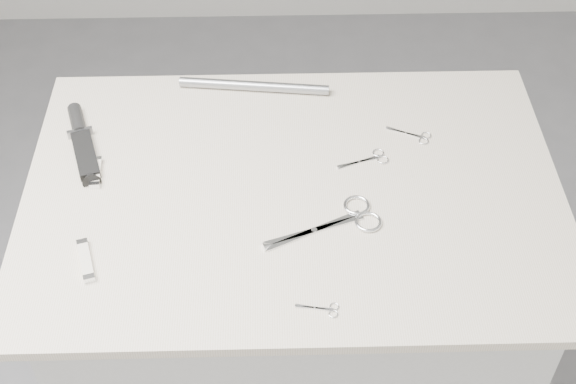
{
  "coord_description": "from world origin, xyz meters",
  "views": [
    {
      "loc": [
        -0.04,
        -1.05,
        1.97
      ],
      "look_at": [
        -0.01,
        -0.01,
        0.92
      ],
      "focal_mm": 50.0,
      "sensor_mm": 36.0,
      "label": 1
    }
  ],
  "objects_px": {
    "plinth": "(292,334)",
    "large_shears": "(345,219)",
    "pocket_knife_b": "(86,260)",
    "metal_rail": "(254,86)",
    "sheathed_knife": "(82,139)",
    "embroidery_scissors_b": "(415,136)",
    "pocket_knife_a": "(96,173)",
    "embroidery_scissors_a": "(370,159)",
    "tiny_scissors": "(323,309)"
  },
  "relations": [
    {
      "from": "plinth",
      "to": "pocket_knife_b",
      "type": "distance_m",
      "value": 0.62
    },
    {
      "from": "pocket_knife_a",
      "to": "embroidery_scissors_a",
      "type": "bearing_deg",
      "value": -91.27
    },
    {
      "from": "embroidery_scissors_b",
      "to": "metal_rail",
      "type": "xyz_separation_m",
      "value": [
        -0.32,
        0.16,
        0.01
      ]
    },
    {
      "from": "large_shears",
      "to": "sheathed_knife",
      "type": "relative_size",
      "value": 1.0
    },
    {
      "from": "embroidery_scissors_b",
      "to": "metal_rail",
      "type": "height_order",
      "value": "metal_rail"
    },
    {
      "from": "embroidery_scissors_b",
      "to": "pocket_knife_a",
      "type": "bearing_deg",
      "value": -146.7
    },
    {
      "from": "embroidery_scissors_a",
      "to": "pocket_knife_b",
      "type": "xyz_separation_m",
      "value": [
        -0.51,
        -0.24,
        0.0
      ]
    },
    {
      "from": "embroidery_scissors_b",
      "to": "pocket_knife_b",
      "type": "xyz_separation_m",
      "value": [
        -0.6,
        -0.31,
        0.0
      ]
    },
    {
      "from": "pocket_knife_b",
      "to": "plinth",
      "type": "bearing_deg",
      "value": -81.23
    },
    {
      "from": "metal_rail",
      "to": "sheathed_knife",
      "type": "bearing_deg",
      "value": -155.28
    },
    {
      "from": "embroidery_scissors_a",
      "to": "pocket_knife_a",
      "type": "relative_size",
      "value": 1.29
    },
    {
      "from": "sheathed_knife",
      "to": "pocket_knife_b",
      "type": "height_order",
      "value": "sheathed_knife"
    },
    {
      "from": "plinth",
      "to": "large_shears",
      "type": "relative_size",
      "value": 4.21
    },
    {
      "from": "tiny_scissors",
      "to": "pocket_knife_a",
      "type": "relative_size",
      "value": 0.9
    },
    {
      "from": "large_shears",
      "to": "sheathed_knife",
      "type": "bearing_deg",
      "value": 133.29
    },
    {
      "from": "tiny_scissors",
      "to": "metal_rail",
      "type": "distance_m",
      "value": 0.58
    },
    {
      "from": "metal_rail",
      "to": "tiny_scissors",
      "type": "bearing_deg",
      "value": -78.73
    },
    {
      "from": "large_shears",
      "to": "embroidery_scissors_b",
      "type": "bearing_deg",
      "value": 32.53
    },
    {
      "from": "tiny_scissors",
      "to": "pocket_knife_b",
      "type": "height_order",
      "value": "pocket_knife_b"
    },
    {
      "from": "large_shears",
      "to": "tiny_scissors",
      "type": "relative_size",
      "value": 3.0
    },
    {
      "from": "embroidery_scissors_a",
      "to": "embroidery_scissors_b",
      "type": "distance_m",
      "value": 0.12
    },
    {
      "from": "plinth",
      "to": "large_shears",
      "type": "xyz_separation_m",
      "value": [
        0.09,
        -0.08,
        0.47
      ]
    },
    {
      "from": "embroidery_scissors_a",
      "to": "embroidery_scissors_b",
      "type": "relative_size",
      "value": 1.15
    },
    {
      "from": "pocket_knife_a",
      "to": "embroidery_scissors_b",
      "type": "bearing_deg",
      "value": -85.7
    },
    {
      "from": "embroidery_scissors_a",
      "to": "metal_rail",
      "type": "bearing_deg",
      "value": 116.33
    },
    {
      "from": "sheathed_knife",
      "to": "metal_rail",
      "type": "height_order",
      "value": "same"
    },
    {
      "from": "large_shears",
      "to": "pocket_knife_b",
      "type": "bearing_deg",
      "value": 168.16
    },
    {
      "from": "large_shears",
      "to": "embroidery_scissors_b",
      "type": "height_order",
      "value": "large_shears"
    },
    {
      "from": "plinth",
      "to": "tiny_scissors",
      "type": "distance_m",
      "value": 0.55
    },
    {
      "from": "embroidery_scissors_b",
      "to": "metal_rail",
      "type": "relative_size",
      "value": 0.28
    },
    {
      "from": "sheathed_knife",
      "to": "pocket_knife_b",
      "type": "distance_m",
      "value": 0.31
    },
    {
      "from": "embroidery_scissors_a",
      "to": "sheathed_knife",
      "type": "xyz_separation_m",
      "value": [
        -0.56,
        0.07,
        0.01
      ]
    },
    {
      "from": "plinth",
      "to": "tiny_scissors",
      "type": "bearing_deg",
      "value": -81.86
    },
    {
      "from": "embroidery_scissors_a",
      "to": "metal_rail",
      "type": "relative_size",
      "value": 0.32
    },
    {
      "from": "embroidery_scissors_b",
      "to": "pocket_knife_a",
      "type": "xyz_separation_m",
      "value": [
        -0.62,
        -0.09,
        0.0
      ]
    },
    {
      "from": "embroidery_scissors_a",
      "to": "tiny_scissors",
      "type": "height_order",
      "value": "same"
    },
    {
      "from": "embroidery_scissors_b",
      "to": "sheathed_knife",
      "type": "height_order",
      "value": "sheathed_knife"
    },
    {
      "from": "metal_rail",
      "to": "embroidery_scissors_a",
      "type": "bearing_deg",
      "value": -44.6
    },
    {
      "from": "embroidery_scissors_a",
      "to": "pocket_knife_b",
      "type": "height_order",
      "value": "pocket_knife_b"
    },
    {
      "from": "plinth",
      "to": "tiny_scissors",
      "type": "xyz_separation_m",
      "value": [
        0.04,
        -0.28,
        0.47
      ]
    },
    {
      "from": "pocket_knife_a",
      "to": "pocket_knife_b",
      "type": "xyz_separation_m",
      "value": [
        0.01,
        -0.22,
        0.0
      ]
    },
    {
      "from": "large_shears",
      "to": "sheathed_knife",
      "type": "height_order",
      "value": "sheathed_knife"
    },
    {
      "from": "large_shears",
      "to": "embroidery_scissors_b",
      "type": "distance_m",
      "value": 0.27
    },
    {
      "from": "sheathed_knife",
      "to": "pocket_knife_a",
      "type": "distance_m",
      "value": 0.1
    },
    {
      "from": "tiny_scissors",
      "to": "pocket_knife_b",
      "type": "bearing_deg",
      "value": 174.5
    },
    {
      "from": "pocket_knife_b",
      "to": "metal_rail",
      "type": "height_order",
      "value": "metal_rail"
    },
    {
      "from": "large_shears",
      "to": "tiny_scissors",
      "type": "height_order",
      "value": "large_shears"
    },
    {
      "from": "tiny_scissors",
      "to": "pocket_knife_b",
      "type": "relative_size",
      "value": 0.76
    },
    {
      "from": "plinth",
      "to": "sheathed_knife",
      "type": "xyz_separation_m",
      "value": [
        -0.41,
        0.14,
        0.48
      ]
    },
    {
      "from": "embroidery_scissors_a",
      "to": "tiny_scissors",
      "type": "relative_size",
      "value": 1.43
    }
  ]
}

